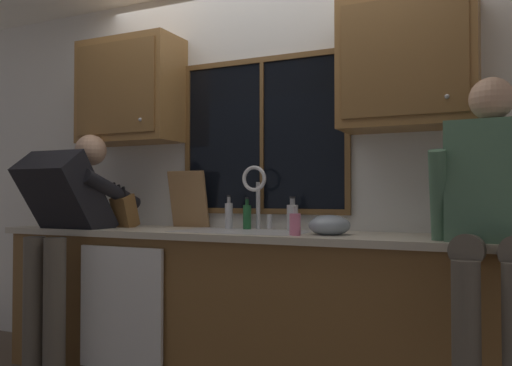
# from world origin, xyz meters

# --- Properties ---
(back_wall) EXTENTS (5.66, 0.12, 2.55)m
(back_wall) POSITION_xyz_m (0.00, 0.06, 1.27)
(back_wall) COLOR silver
(back_wall) RESTS_ON floor
(window_glass) EXTENTS (1.10, 0.02, 0.95)m
(window_glass) POSITION_xyz_m (-0.03, -0.01, 1.52)
(window_glass) COLOR black
(window_frame_top) EXTENTS (1.17, 0.02, 0.04)m
(window_frame_top) POSITION_xyz_m (-0.03, -0.02, 2.02)
(window_frame_top) COLOR brown
(window_frame_bottom) EXTENTS (1.17, 0.02, 0.04)m
(window_frame_bottom) POSITION_xyz_m (-0.03, -0.02, 1.03)
(window_frame_bottom) COLOR brown
(window_frame_left) EXTENTS (0.03, 0.02, 0.95)m
(window_frame_left) POSITION_xyz_m (-0.60, -0.02, 1.52)
(window_frame_left) COLOR brown
(window_frame_right) EXTENTS (0.03, 0.02, 0.95)m
(window_frame_right) POSITION_xyz_m (0.54, -0.02, 1.52)
(window_frame_right) COLOR brown
(window_mullion_center) EXTENTS (0.02, 0.02, 0.95)m
(window_mullion_center) POSITION_xyz_m (-0.03, -0.02, 1.52)
(window_mullion_center) COLOR brown
(lower_cabinet_run) EXTENTS (3.26, 0.58, 0.88)m
(lower_cabinet_run) POSITION_xyz_m (0.00, -0.29, 0.44)
(lower_cabinet_run) COLOR brown
(lower_cabinet_run) RESTS_ON floor
(countertop) EXTENTS (3.32, 0.62, 0.04)m
(countertop) POSITION_xyz_m (0.00, -0.31, 0.90)
(countertop) COLOR beige
(countertop) RESTS_ON lower_cabinet_run
(dishwasher_front) EXTENTS (0.60, 0.02, 0.74)m
(dishwasher_front) POSITION_xyz_m (-0.69, -0.61, 0.46)
(dishwasher_front) COLOR white
(upper_cabinet_left) EXTENTS (0.73, 0.36, 0.72)m
(upper_cabinet_left) POSITION_xyz_m (-0.97, -0.17, 1.86)
(upper_cabinet_left) COLOR olive
(upper_cabinet_right) EXTENTS (0.73, 0.36, 0.72)m
(upper_cabinet_right) POSITION_xyz_m (0.92, -0.17, 1.86)
(upper_cabinet_right) COLOR olive
(sink) EXTENTS (0.80, 0.46, 0.21)m
(sink) POSITION_xyz_m (-0.03, -0.30, 0.82)
(sink) COLOR #B7B7BC
(sink) RESTS_ON lower_cabinet_run
(faucet) EXTENTS (0.18, 0.09, 0.40)m
(faucet) POSITION_xyz_m (-0.02, -0.12, 1.17)
(faucet) COLOR silver
(faucet) RESTS_ON countertop
(person_standing) EXTENTS (0.53, 0.70, 1.55)m
(person_standing) POSITION_xyz_m (-1.15, -0.61, 0.96)
(person_standing) COLOR #595147
(person_standing) RESTS_ON floor
(person_sitting_on_counter) EXTENTS (0.54, 0.60, 1.26)m
(person_sitting_on_counter) POSITION_xyz_m (1.34, -0.57, 1.10)
(person_sitting_on_counter) COLOR #595147
(person_sitting_on_counter) RESTS_ON countertop
(knife_block) EXTENTS (0.12, 0.18, 0.32)m
(knife_block) POSITION_xyz_m (-0.92, -0.29, 1.03)
(knife_block) COLOR brown
(knife_block) RESTS_ON countertop
(cutting_board) EXTENTS (0.28, 0.10, 0.38)m
(cutting_board) POSITION_xyz_m (-0.54, -0.09, 1.11)
(cutting_board) COLOR #997047
(cutting_board) RESTS_ON countertop
(mixing_bowl) EXTENTS (0.23, 0.23, 0.11)m
(mixing_bowl) POSITION_xyz_m (0.53, -0.35, 0.97)
(mixing_bowl) COLOR #8C99A8
(mixing_bowl) RESTS_ON countertop
(soap_dispenser) EXTENTS (0.06, 0.07, 0.17)m
(soap_dispenser) POSITION_xyz_m (0.38, -0.48, 0.98)
(soap_dispenser) COLOR pink
(soap_dispenser) RESTS_ON countertop
(bottle_green_glass) EXTENTS (0.07, 0.07, 0.21)m
(bottle_green_glass) POSITION_xyz_m (0.22, -0.11, 1.01)
(bottle_green_glass) COLOR #B7B7BC
(bottle_green_glass) RESTS_ON countertop
(bottle_tall_clear) EXTENTS (0.05, 0.05, 0.20)m
(bottle_tall_clear) POSITION_xyz_m (-0.08, -0.13, 1.00)
(bottle_tall_clear) COLOR #1E592D
(bottle_tall_clear) RESTS_ON countertop
(bottle_amber_small) EXTENTS (0.05, 0.05, 0.22)m
(bottle_amber_small) POSITION_xyz_m (-0.21, -0.13, 1.01)
(bottle_amber_small) COLOR #B7B7BC
(bottle_amber_small) RESTS_ON countertop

